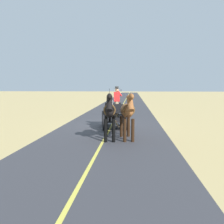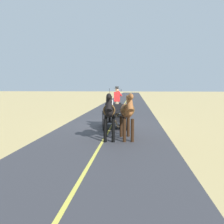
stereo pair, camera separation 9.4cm
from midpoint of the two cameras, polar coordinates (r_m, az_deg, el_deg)
The scene contains 6 objects.
ground_plane at distance 14.37m, azimuth 0.10°, elevation -3.55°, with size 200.00×200.00×0.00m, color tan.
road_surface at distance 14.37m, azimuth 0.10°, elevation -3.53°, with size 6.28×160.00×0.01m, color #38383D.
road_centre_stripe at distance 14.37m, azimuth 0.10°, elevation -3.51°, with size 0.12×160.00×0.00m, color #DBCC4C.
horse_drawn_carriage at distance 13.56m, azimuth 0.73°, elevation -0.67°, with size 1.76×4.51×2.50m.
horse_near_side at distance 10.54m, azimuth 4.05°, elevation 0.06°, with size 0.85×2.15×2.21m.
horse_off_side at distance 10.47m, azimuth -0.43°, elevation 0.03°, with size 0.70×2.14×2.21m.
Camera 2 is at (-1.42, 14.08, 2.50)m, focal length 36.32 mm.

